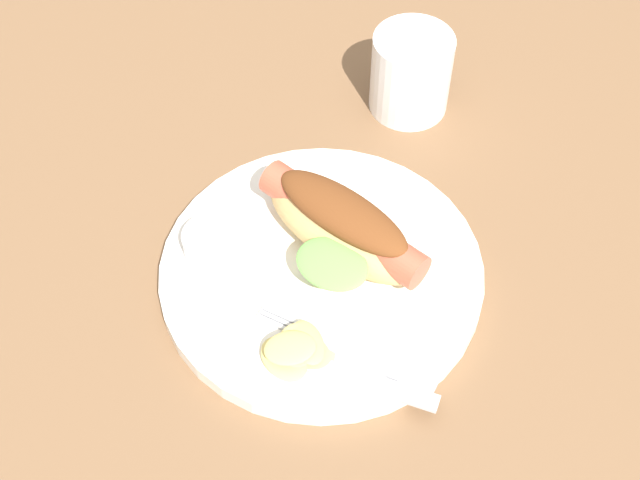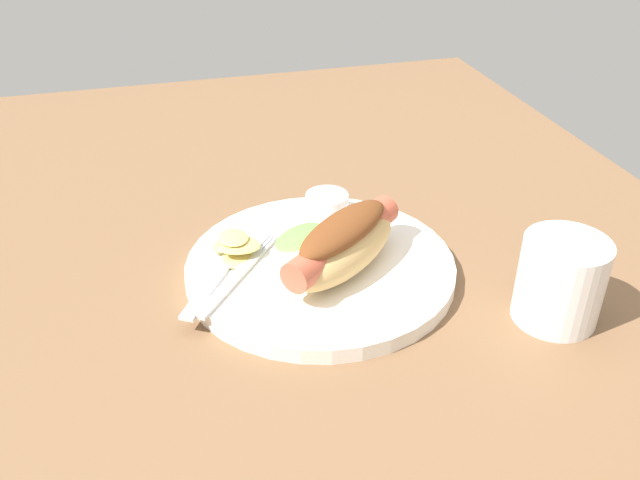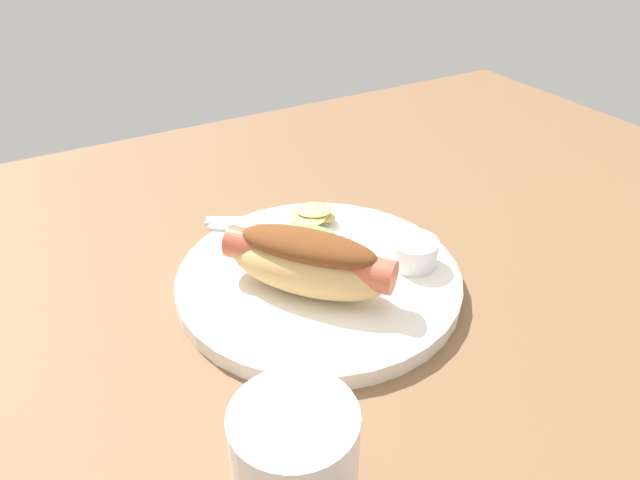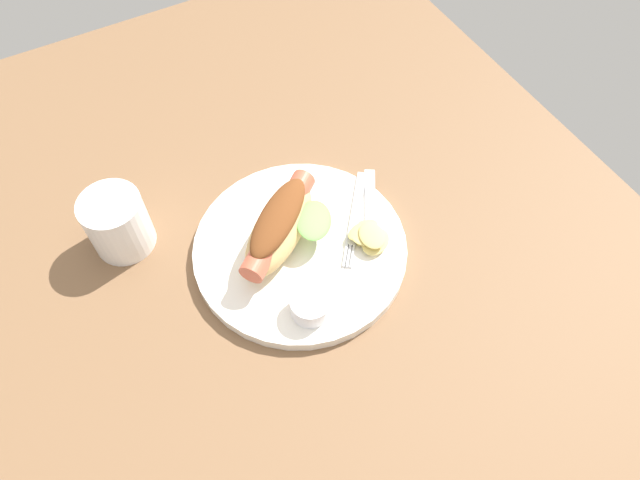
{
  "view_description": "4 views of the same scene",
  "coord_description": "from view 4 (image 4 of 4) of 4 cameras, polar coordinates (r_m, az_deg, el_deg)",
  "views": [
    {
      "loc": [
        4.61,
        40.61,
        59.95
      ],
      "look_at": [
        -3.18,
        0.15,
        5.58
      ],
      "focal_mm": 48.36,
      "sensor_mm": 36.0,
      "label": 1
    },
    {
      "loc": [
        -57.64,
        14.97,
        39.39
      ],
      "look_at": [
        -4.96,
        0.48,
        5.14
      ],
      "focal_mm": 37.96,
      "sensor_mm": 36.0,
      "label": 2
    },
    {
      "loc": [
        -25.29,
        -38.95,
        34.29
      ],
      "look_at": [
        -3.27,
        -0.13,
        5.33
      ],
      "focal_mm": 32.65,
      "sensor_mm": 36.0,
      "label": 3
    },
    {
      "loc": [
        32.31,
        -16.73,
        62.67
      ],
      "look_at": [
        -1.37,
        1.8,
        4.13
      ],
      "focal_mm": 32.39,
      "sensor_mm": 36.0,
      "label": 4
    }
  ],
  "objects": [
    {
      "name": "ground_plane",
      "position": [
        0.73,
        -0.72,
        -3.51
      ],
      "size": [
        120.0,
        90.0,
        1.8
      ],
      "primitive_type": "cube",
      "color": "brown"
    },
    {
      "name": "plate",
      "position": [
        0.73,
        -2.02,
        -0.89
      ],
      "size": [
        27.01,
        27.01,
        1.6
      ],
      "primitive_type": "cylinder",
      "color": "white",
      "rests_on": "ground_plane"
    },
    {
      "name": "hot_dog",
      "position": [
        0.71,
        -3.99,
        1.48
      ],
      "size": [
        13.93,
        15.35,
        5.88
      ],
      "rotation": [
        0.0,
        0.0,
        5.39
      ],
      "color": "tan",
      "rests_on": "plate"
    },
    {
      "name": "sauce_ramekin",
      "position": [
        0.67,
        -0.95,
        -6.49
      ],
      "size": [
        4.74,
        4.74,
        2.59
      ],
      "primitive_type": "cylinder",
      "color": "white",
      "rests_on": "plate"
    },
    {
      "name": "fork",
      "position": [
        0.75,
        3.51,
        2.43
      ],
      "size": [
        12.61,
        10.28,
        0.4
      ],
      "rotation": [
        0.0,
        0.0,
        5.62
      ],
      "color": "silver",
      "rests_on": "plate"
    },
    {
      "name": "knife",
      "position": [
        0.76,
        4.98,
        3.0
      ],
      "size": [
        12.2,
        8.06,
        0.36
      ],
      "primitive_type": "cube",
      "rotation": [
        0.0,
        0.0,
        5.74
      ],
      "color": "silver",
      "rests_on": "plate"
    },
    {
      "name": "chips_pile",
      "position": [
        0.72,
        4.79,
        0.45
      ],
      "size": [
        7.05,
        5.7,
        2.18
      ],
      "color": "#D9C46C",
      "rests_on": "plate"
    },
    {
      "name": "drinking_cup",
      "position": [
        0.76,
        -19.36,
        1.59
      ],
      "size": [
        7.69,
        7.69,
        8.15
      ],
      "primitive_type": "cylinder",
      "color": "white",
      "rests_on": "ground_plane"
    }
  ]
}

